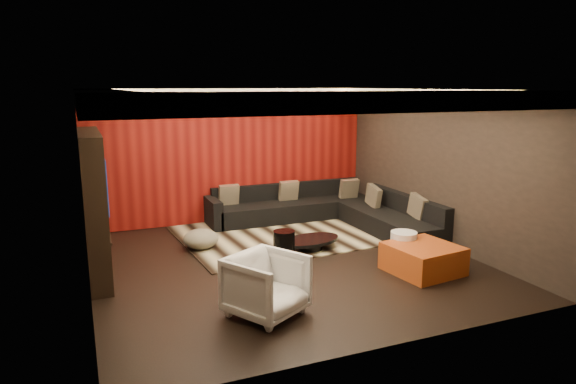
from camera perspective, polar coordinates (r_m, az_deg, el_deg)
name	(u,v)px	position (r m, az deg, el deg)	size (l,w,h in m)	color
floor	(285,263)	(8.52, -0.33, -7.92)	(6.00, 6.00, 0.02)	black
ceiling	(285,89)	(8.02, -0.35, 11.41)	(6.00, 6.00, 0.02)	silver
wall_back	(232,156)	(10.97, -6.29, 4.04)	(6.00, 0.02, 2.80)	black
wall_left	(82,194)	(7.57, -21.94, -0.21)	(0.02, 6.00, 2.80)	black
wall_right	(439,168)	(9.68, 16.42, 2.61)	(0.02, 6.00, 2.80)	black
red_feature_wall	(232,156)	(10.93, -6.23, 4.02)	(5.98, 0.05, 2.78)	#6B0C0A
soffit_back	(234,94)	(10.57, -5.97, 10.78)	(6.00, 0.60, 0.22)	silver
soffit_front	(381,102)	(5.62, 10.25, 9.86)	(6.00, 0.60, 0.22)	silver
soffit_left	(99,98)	(7.44, -20.29, 9.75)	(0.60, 4.80, 0.22)	silver
soffit_right	(429,95)	(9.38, 15.38, 10.32)	(0.60, 4.80, 0.22)	silver
cove_back	(240,99)	(10.25, -5.41, 10.26)	(4.80, 0.08, 0.04)	#FFD899
cove_front	(364,109)	(5.91, 8.42, 9.13)	(4.80, 0.08, 0.04)	#FFD899
cove_left	(125,105)	(7.46, -17.61, 9.23)	(0.08, 4.80, 0.04)	#FFD899
cove_right	(412,101)	(9.18, 13.64, 9.82)	(0.08, 4.80, 0.04)	#FFD899
tv_surround	(94,205)	(8.22, -20.74, -1.37)	(0.30, 2.00, 2.20)	black
tv_screen	(104,181)	(8.16, -19.80, 1.12)	(0.04, 1.30, 0.80)	black
tv_shelf	(107,230)	(8.32, -19.44, -3.96)	(0.04, 1.60, 0.04)	black
rug	(286,234)	(10.09, -0.27, -4.64)	(4.00, 3.00, 0.02)	#C2B98E
coffee_table	(311,244)	(9.12, 2.52, -5.77)	(1.13, 1.13, 0.19)	black
drum_stool	(284,243)	(8.72, -0.44, -5.72)	(0.37, 0.37, 0.44)	black
striped_pouf	(201,239)	(9.26, -9.67, -5.16)	(0.62, 0.62, 0.34)	beige
white_side_table	(403,248)	(8.61, 12.69, -6.05)	(0.43, 0.43, 0.53)	silver
orange_ottoman	(423,259)	(8.31, 14.77, -7.18)	(0.98, 0.98, 0.43)	#A64515
armchair	(266,286)	(6.55, -2.41, -10.35)	(0.84, 0.87, 0.79)	silver
sectional_sofa	(328,212)	(10.76, 4.49, -2.24)	(3.65, 3.50, 0.75)	black
throw_pillows	(330,195)	(10.72, 4.64, -0.33)	(3.26, 2.76, 0.50)	tan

